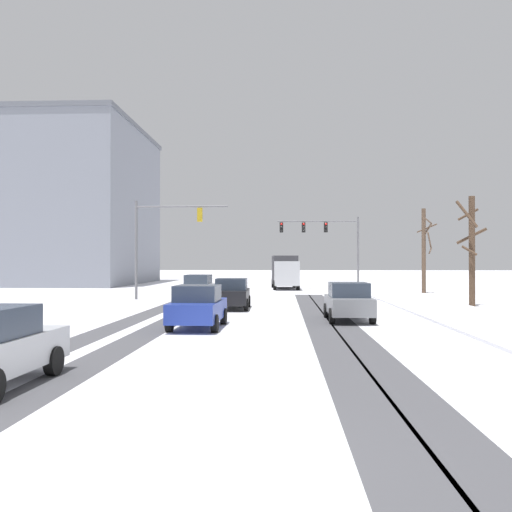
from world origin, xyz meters
TOP-DOWN VIEW (x-y plane):
  - ground_plane at (0.00, 0.00)m, footprint 300.00×300.00m
  - wheel_track_left_lane at (3.87, 16.66)m, footprint 1.02×36.65m
  - wheel_track_right_lane at (-4.95, 16.66)m, footprint 1.12×36.65m
  - wheel_track_center at (2.90, 16.66)m, footprint 1.08×36.65m
  - wheel_track_oncoming at (-3.25, 16.66)m, footprint 1.15×36.65m
  - sidewalk_kerb_right at (9.60, 14.99)m, footprint 4.00×36.65m
  - traffic_signal_near_left at (-6.51, 29.26)m, footprint 6.16×0.42m
  - traffic_signal_far_right at (5.27, 43.21)m, footprint 7.32×0.56m
  - car_white_lead at (-4.15, 29.93)m, footprint 1.98×4.17m
  - car_black_second at (-1.22, 22.18)m, footprint 1.88×4.13m
  - car_grey_third at (4.23, 16.65)m, footprint 1.86×4.11m
  - car_blue_fourth at (-1.72, 13.74)m, footprint 1.89×4.13m
  - box_truck_delivery at (1.65, 44.03)m, footprint 2.57×7.50m
  - bare_tree_sidewalk_mid at (11.95, 24.50)m, footprint 1.98×2.01m
  - bare_tree_sidewalk_far at (12.67, 37.81)m, footprint 1.45×1.86m
  - office_building_far_left_block at (-26.21, 54.52)m, footprint 23.63×21.32m

SIDE VIEW (x-z plane):
  - ground_plane at x=0.00m, z-range 0.00..0.00m
  - wheel_track_left_lane at x=3.87m, z-range 0.00..0.01m
  - wheel_track_right_lane at x=-4.95m, z-range 0.00..0.01m
  - wheel_track_center at x=2.90m, z-range 0.00..0.01m
  - wheel_track_oncoming at x=-3.25m, z-range 0.00..0.01m
  - sidewalk_kerb_right at x=9.60m, z-range 0.00..0.12m
  - car_white_lead at x=-4.15m, z-range 0.01..1.63m
  - car_black_second at x=-1.22m, z-range 0.01..1.63m
  - car_grey_third at x=4.23m, z-range 0.01..1.63m
  - car_blue_fourth at x=-1.72m, z-range 0.01..1.63m
  - box_truck_delivery at x=1.65m, z-range 0.12..3.14m
  - bare_tree_sidewalk_mid at x=11.95m, z-range 0.23..6.37m
  - bare_tree_sidewalk_far at x=12.67m, z-range 0.15..6.85m
  - traffic_signal_near_left at x=-6.51m, z-range 1.18..7.68m
  - traffic_signal_far_right at x=5.27m, z-range 1.58..8.08m
  - office_building_far_left_block at x=-26.21m, z-range 0.01..17.50m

